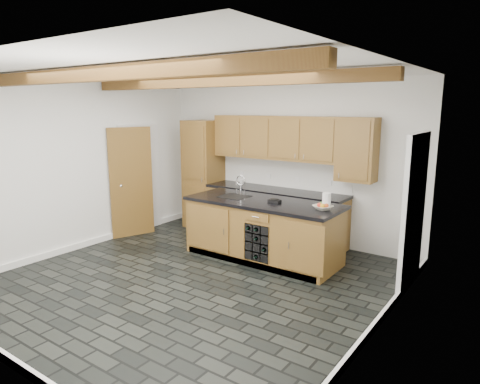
# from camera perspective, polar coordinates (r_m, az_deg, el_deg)

# --- Properties ---
(ground) EXTENTS (5.00, 5.00, 0.00)m
(ground) POSITION_cam_1_polar(r_m,az_deg,el_deg) (6.07, -6.19, -11.61)
(ground) COLOR black
(ground) RESTS_ON ground
(room_shell) EXTENTS (5.01, 5.00, 5.00)m
(room_shell) POSITION_cam_1_polar(r_m,az_deg,el_deg) (6.11, -3.80, 3.46)
(room_shell) COLOR white
(room_shell) RESTS_ON ground
(back_cabinetry) EXTENTS (3.65, 0.62, 2.20)m
(back_cabinetry) POSITION_cam_1_polar(r_m,az_deg,el_deg) (7.73, 2.57, 1.04)
(back_cabinetry) COLOR brown
(back_cabinetry) RESTS_ON ground
(island) EXTENTS (2.48, 0.96, 0.93)m
(island) POSITION_cam_1_polar(r_m,az_deg,el_deg) (6.71, 3.02, -5.09)
(island) COLOR brown
(island) RESTS_ON ground
(faucet) EXTENTS (0.45, 0.40, 0.34)m
(faucet) POSITION_cam_1_polar(r_m,az_deg,el_deg) (6.93, -0.61, -0.28)
(faucet) COLOR black
(faucet) RESTS_ON island
(kitchen_scale) EXTENTS (0.19, 0.13, 0.06)m
(kitchen_scale) POSITION_cam_1_polar(r_m,az_deg,el_deg) (6.51, 4.63, -1.15)
(kitchen_scale) COLOR black
(kitchen_scale) RESTS_ON island
(fruit_bowl) EXTENTS (0.34, 0.34, 0.06)m
(fruit_bowl) POSITION_cam_1_polar(r_m,az_deg,el_deg) (6.14, 11.00, -2.05)
(fruit_bowl) COLOR silver
(fruit_bowl) RESTS_ON island
(fruit_cluster) EXTENTS (0.16, 0.17, 0.07)m
(fruit_cluster) POSITION_cam_1_polar(r_m,az_deg,el_deg) (6.13, 11.01, -1.73)
(fruit_cluster) COLOR #BA4418
(fruit_cluster) RESTS_ON fruit_bowl
(paper_towel) EXTENTS (0.12, 0.12, 0.24)m
(paper_towel) POSITION_cam_1_polar(r_m,az_deg,el_deg) (6.15, 11.45, -1.21)
(paper_towel) COLOR white
(paper_towel) RESTS_ON island
(mug) EXTENTS (0.10, 0.10, 0.08)m
(mug) POSITION_cam_1_polar(r_m,az_deg,el_deg) (8.05, 0.18, 1.40)
(mug) COLOR white
(mug) RESTS_ON back_cabinetry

